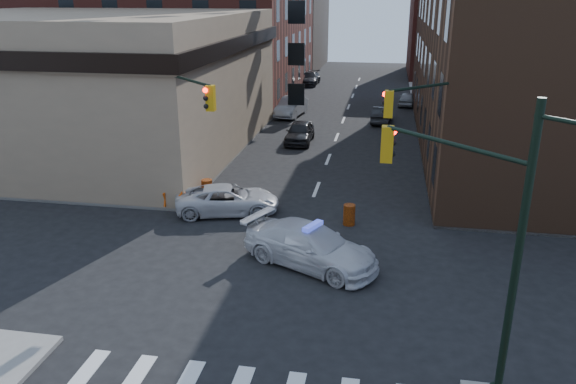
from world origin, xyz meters
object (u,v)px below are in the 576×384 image
at_px(pedestrian_a, 111,180).
at_px(barricade_nw_a, 176,199).
at_px(parked_car_wnear, 300,132).
at_px(parked_car_enear, 382,115).
at_px(parked_car_wfar, 291,107).
at_px(barrel_bank, 207,189).
at_px(pickup, 228,200).
at_px(police_car, 311,246).
at_px(pedestrian_b, 138,184).
at_px(barrel_road, 349,215).

distance_m(pedestrian_a, barricade_nw_a, 3.83).
relative_size(parked_car_wnear, parked_car_enear, 1.09).
xyz_separation_m(parked_car_wfar, barricade_nw_a, (-1.86, -23.19, -0.23)).
xyz_separation_m(parked_car_wnear, barrel_bank, (-3.00, -12.38, -0.25)).
relative_size(barrel_bank, barricade_nw_a, 0.86).
bearing_deg(pedestrian_a, barricade_nw_a, 3.18).
height_order(parked_car_enear, pedestrian_a, pedestrian_a).
height_order(parked_car_wnear, pedestrian_a, pedestrian_a).
bearing_deg(pickup, barrel_bank, 27.22).
bearing_deg(parked_car_enear, police_car, 89.51).
relative_size(police_car, pedestrian_a, 2.91).
height_order(parked_car_wfar, pedestrian_a, pedestrian_a).
relative_size(parked_car_wfar, parked_car_enear, 1.21).
height_order(pedestrian_b, barrel_road, pedestrian_b).
xyz_separation_m(parked_car_wnear, barrel_road, (4.62, -14.65, -0.27)).
height_order(barrel_road, barricade_nw_a, barricade_nw_a).
height_order(pickup, barricade_nw_a, pickup).
xyz_separation_m(pickup, barricade_nw_a, (-2.65, -0.10, -0.11)).
bearing_deg(barrel_road, parked_car_wfar, 106.04).
xyz_separation_m(police_car, pedestrian_a, (-11.14, 5.40, 0.30)).
bearing_deg(parked_car_wfar, police_car, -70.87).
xyz_separation_m(parked_car_wfar, barrel_bank, (-0.86, -21.27, -0.31)).
height_order(pickup, pedestrian_b, pedestrian_b).
height_order(police_car, pedestrian_b, pedestrian_b).
height_order(barrel_bank, barricade_nw_a, barricade_nw_a).
xyz_separation_m(pickup, parked_car_enear, (7.05, 21.77, -0.02)).
xyz_separation_m(parked_car_enear, barrel_road, (-1.07, -22.22, -0.18)).
bearing_deg(parked_car_wfar, parked_car_enear, -1.71).
bearing_deg(pickup, parked_car_wnear, -20.31).
bearing_deg(police_car, barricade_nw_a, 82.74).
relative_size(police_car, parked_car_wfar, 1.14).
xyz_separation_m(police_car, barricade_nw_a, (-7.41, 4.73, -0.23)).
xyz_separation_m(pedestrian_a, barrel_road, (12.35, -1.02, -0.63)).
bearing_deg(pedestrian_b, pickup, 4.04).
distance_m(police_car, pickup, 6.78).
relative_size(parked_car_enear, pedestrian_b, 2.03).
height_order(pickup, parked_car_wfar, parked_car_wfar).
bearing_deg(police_car, pedestrian_b, 87.29).
xyz_separation_m(pickup, pedestrian_a, (-6.38, 0.57, 0.42)).
distance_m(police_car, barrel_bank, 9.25).
bearing_deg(police_car, parked_car_wnear, 35.47).
bearing_deg(pedestrian_b, parked_car_wfar, 86.80).
bearing_deg(pedestrian_a, pedestrian_b, 0.99).
relative_size(parked_car_wfar, pedestrian_a, 2.55).
xyz_separation_m(pedestrian_b, barricade_nw_a, (2.05, -0.30, -0.57)).
xyz_separation_m(pickup, barrel_bank, (-1.65, 1.83, -0.19)).
height_order(police_car, parked_car_wfar, police_car).
xyz_separation_m(pedestrian_a, barricade_nw_a, (3.73, -0.67, -0.53)).
height_order(pickup, parked_car_enear, pickup).
bearing_deg(barrel_road, pedestrian_b, 176.51).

